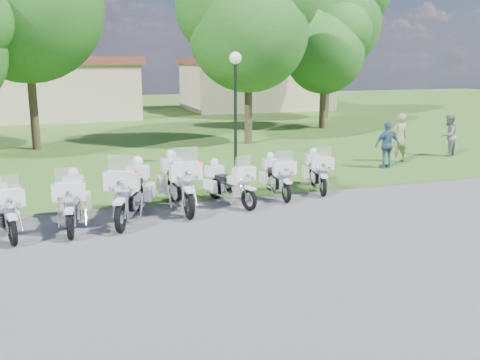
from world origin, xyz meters
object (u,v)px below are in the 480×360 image
object	(u,v)px
motorcycle_6	(317,170)
motorcycle_5	(277,175)
motorcycle_1	(72,200)
bystander_b	(448,135)
bystander_a	(400,138)
lamp_post	(235,81)
motorcycle_0	(3,207)
motorcycle_4	(229,182)
motorcycle_3	(179,181)
bystander_c	(387,145)
motorcycle_2	(131,190)

from	to	relation	value
motorcycle_6	motorcycle_5	bearing A→B (deg)	25.42
motorcycle_1	bystander_b	size ratio (longest dim) A/B	1.37
motorcycle_5	bystander_a	size ratio (longest dim) A/B	1.14
lamp_post	bystander_a	world-z (taller)	lamp_post
motorcycle_0	motorcycle_4	world-z (taller)	motorcycle_0
motorcycle_1	motorcycle_3	distance (m)	2.83
lamp_post	motorcycle_1	bearing A→B (deg)	-135.14
bystander_c	lamp_post	bearing A→B (deg)	-23.94
motorcycle_6	motorcycle_0	bearing A→B (deg)	25.34
bystander_b	motorcycle_3	bearing A→B (deg)	-12.53
motorcycle_1	motorcycle_3	world-z (taller)	motorcycle_3
motorcycle_1	bystander_a	xyz separation A→B (m)	(12.19, 4.69, 0.28)
bystander_b	motorcycle_1	bearing A→B (deg)	-13.01
motorcycle_5	bystander_a	xyz separation A→B (m)	(6.48, 3.39, 0.34)
motorcycle_3	motorcycle_4	xyz separation A→B (m)	(1.39, 0.00, -0.14)
motorcycle_1	bystander_a	size ratio (longest dim) A/B	1.25
motorcycle_0	bystander_c	xyz separation A→B (m)	(12.55, 3.89, 0.21)
motorcycle_4	bystander_a	xyz separation A→B (m)	(8.09, 3.86, 0.34)
bystander_c	motorcycle_6	bearing A→B (deg)	27.98
motorcycle_1	motorcycle_5	bearing A→B (deg)	-162.13
motorcycle_4	bystander_c	bearing A→B (deg)	-176.35
motorcycle_4	lamp_post	bearing A→B (deg)	-129.35
motorcycle_6	bystander_c	size ratio (longest dim) A/B	1.24
motorcycle_1	bystander_c	world-z (taller)	bystander_c
motorcycle_5	lamp_post	distance (m)	5.26
bystander_b	bystander_c	xyz separation A→B (m)	(-3.80, -1.38, -0.01)
bystander_b	bystander_c	size ratio (longest dim) A/B	1.01
motorcycle_0	bystander_a	world-z (taller)	bystander_a
motorcycle_4	motorcycle_5	distance (m)	1.68
motorcycle_0	bystander_c	distance (m)	13.14
motorcycle_6	lamp_post	distance (m)	5.16
motorcycle_0	motorcycle_5	world-z (taller)	motorcycle_0
motorcycle_0	bystander_b	world-z (taller)	bystander_b
bystander_c	bystander_b	bearing A→B (deg)	-161.70
motorcycle_5	bystander_a	world-z (taller)	bystander_a
motorcycle_4	motorcycle_5	world-z (taller)	motorcycle_4
bystander_b	lamp_post	bearing A→B (deg)	-36.89
motorcycle_5	motorcycle_2	bearing A→B (deg)	18.56
lamp_post	motorcycle_2	bearing A→B (deg)	-128.55
motorcycle_2	motorcycle_4	bearing A→B (deg)	-146.56
motorcycle_4	bystander_b	distance (m)	11.60
motorcycle_2	lamp_post	xyz separation A→B (m)	(4.54, 5.70, 2.40)
bystander_a	motorcycle_2	bearing A→B (deg)	22.33
motorcycle_2	bystander_b	xyz separation A→B (m)	(13.47, 4.97, 0.12)
motorcycle_3	motorcycle_6	xyz separation A→B (m)	(4.43, 0.75, -0.14)
lamp_post	bystander_a	bearing A→B (deg)	-10.97
motorcycle_1	motorcycle_3	size ratio (longest dim) A/B	0.89
lamp_post	motorcycle_4	bearing A→B (deg)	-109.91
motorcycle_3	motorcycle_4	size ratio (longest dim) A/B	1.29
motorcycle_0	motorcycle_6	world-z (taller)	motorcycle_0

